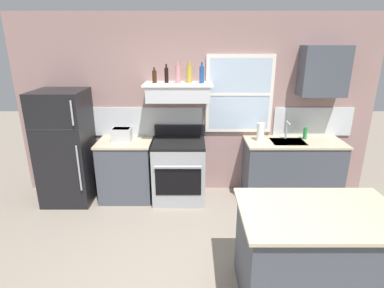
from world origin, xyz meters
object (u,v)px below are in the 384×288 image
(bottle_rose_pink, at_px, (177,74))
(bottle_blue_liqueur, at_px, (201,74))
(bottle_balsamic_dark, at_px, (166,75))
(refrigerator, at_px, (65,148))
(stove_range, at_px, (179,170))
(bottle_brown_stout, at_px, (154,76))
(bottle_champagne_gold_foil, at_px, (189,74))
(paper_towel_roll, at_px, (260,132))
(dish_soap_bottle, at_px, (304,133))
(kitchen_island, at_px, (314,255))
(toaster, at_px, (121,134))

(bottle_rose_pink, xyz_separation_m, bottle_blue_liqueur, (0.33, -0.00, -0.01))
(bottle_balsamic_dark, distance_m, bottle_rose_pink, 0.17)
(bottle_blue_liqueur, bearing_deg, refrigerator, -176.83)
(stove_range, xyz_separation_m, bottle_brown_stout, (-0.33, 0.11, 1.37))
(bottle_champagne_gold_foil, distance_m, paper_towel_roll, 1.33)
(paper_towel_roll, bearing_deg, dish_soap_bottle, 8.26)
(stove_range, distance_m, bottle_blue_liqueur, 1.44)
(bottle_brown_stout, xyz_separation_m, kitchen_island, (1.64, -2.04, -1.38))
(toaster, height_order, bottle_blue_liqueur, bottle_blue_liqueur)
(refrigerator, xyz_separation_m, bottle_balsamic_dark, (1.49, 0.15, 1.02))
(refrigerator, distance_m, kitchen_island, 3.54)
(refrigerator, xyz_separation_m, toaster, (0.81, 0.08, 0.18))
(bottle_rose_pink, bearing_deg, bottle_champagne_gold_foil, 18.91)
(toaster, relative_size, bottle_blue_liqueur, 1.05)
(bottle_brown_stout, height_order, kitchen_island, bottle_brown_stout)
(bottle_brown_stout, bearing_deg, dish_soap_bottle, 0.60)
(bottle_rose_pink, bearing_deg, dish_soap_bottle, 1.55)
(bottle_champagne_gold_foil, distance_m, dish_soap_bottle, 1.93)
(refrigerator, bearing_deg, dish_soap_bottle, 2.60)
(bottle_rose_pink, relative_size, bottle_blue_liqueur, 1.06)
(dish_soap_bottle, bearing_deg, kitchen_island, -105.41)
(bottle_blue_liqueur, bearing_deg, bottle_champagne_gold_foil, 162.62)
(bottle_balsamic_dark, relative_size, bottle_rose_pink, 0.85)
(refrigerator, xyz_separation_m, bottle_champagne_gold_foil, (1.81, 0.16, 1.04))
(bottle_rose_pink, bearing_deg, bottle_balsamic_dark, 166.58)
(bottle_blue_liqueur, distance_m, paper_towel_roll, 1.19)
(bottle_brown_stout, relative_size, bottle_rose_pink, 0.71)
(toaster, distance_m, bottle_rose_pink, 1.20)
(bottle_rose_pink, height_order, paper_towel_roll, bottle_rose_pink)
(stove_range, bearing_deg, bottle_brown_stout, 160.97)
(refrigerator, distance_m, bottle_brown_stout, 1.66)
(bottle_brown_stout, height_order, bottle_balsamic_dark, bottle_balsamic_dark)
(refrigerator, relative_size, stove_range, 1.52)
(paper_towel_roll, height_order, kitchen_island, paper_towel_roll)
(bottle_rose_pink, bearing_deg, bottle_blue_liqueur, -0.00)
(refrigerator, relative_size, bottle_balsamic_dark, 6.46)
(bottle_rose_pink, bearing_deg, stove_range, -88.74)
(toaster, xyz_separation_m, stove_range, (0.84, -0.06, -0.54))
(bottle_blue_liqueur, relative_size, dish_soap_bottle, 1.58)
(stove_range, height_order, bottle_balsamic_dark, bottle_balsamic_dark)
(refrigerator, bearing_deg, toaster, 5.58)
(bottle_brown_stout, xyz_separation_m, dish_soap_bottle, (2.21, 0.02, -0.83))
(bottle_blue_liqueur, bearing_deg, kitchen_island, -64.01)
(refrigerator, distance_m, bottle_blue_liqueur, 2.23)
(bottle_balsamic_dark, relative_size, paper_towel_roll, 0.95)
(bottle_brown_stout, relative_size, paper_towel_roll, 0.79)
(bottle_brown_stout, distance_m, bottle_balsamic_dark, 0.17)
(bottle_balsamic_dark, bearing_deg, bottle_champagne_gold_foil, 2.76)
(stove_range, distance_m, dish_soap_bottle, 1.96)
(bottle_champagne_gold_foil, bearing_deg, toaster, -175.16)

